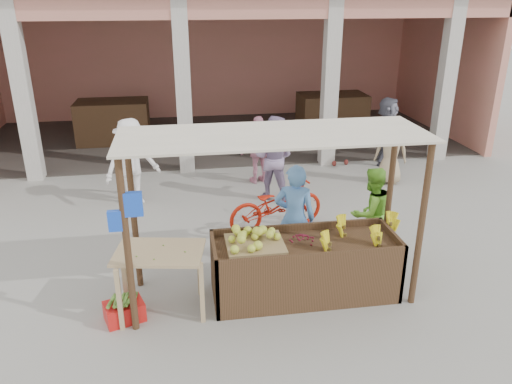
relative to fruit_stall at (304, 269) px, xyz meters
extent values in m
plane|color=gray|center=(-0.50, 0.00, -0.40)|extent=(60.00, 60.00, 0.00)
cube|color=tan|center=(-0.50, 11.40, 1.60)|extent=(14.00, 0.20, 4.00)
cube|color=tan|center=(6.40, 8.50, 1.60)|extent=(0.20, 6.00, 4.00)
cube|color=tan|center=(-0.50, 5.65, 3.35)|extent=(14.00, 0.30, 0.50)
cube|color=beige|center=(-5.00, 5.65, 1.60)|extent=(0.35, 0.35, 4.00)
cube|color=beige|center=(-1.50, 5.65, 1.60)|extent=(0.35, 0.35, 4.00)
cube|color=beige|center=(2.00, 5.65, 1.60)|extent=(0.35, 0.35, 4.00)
cube|color=beige|center=(5.00, 5.65, 1.60)|extent=(0.35, 0.35, 4.00)
cube|color=#4D301F|center=(-3.50, 8.50, 0.20)|extent=(2.00, 1.20, 1.20)
cube|color=#4D301F|center=(3.00, 8.50, 0.20)|extent=(2.00, 1.20, 1.20)
cube|color=#4D301F|center=(0.00, 0.00, 0.00)|extent=(2.60, 0.95, 0.80)
cylinder|color=#4D301F|center=(-2.35, -0.45, 0.78)|extent=(0.09, 0.09, 2.35)
cylinder|color=#4D301F|center=(1.45, -0.45, 0.78)|extent=(0.09, 0.09, 2.35)
cylinder|color=#4D301F|center=(-2.35, 0.60, 0.78)|extent=(0.09, 0.09, 2.35)
cylinder|color=#4D301F|center=(1.45, 0.60, 0.78)|extent=(0.09, 0.09, 2.35)
cube|color=beige|center=(-0.45, 0.08, 1.97)|extent=(4.00, 1.35, 0.03)
cube|color=blue|center=(-2.23, -0.45, 1.35)|extent=(0.22, 0.08, 0.30)
cube|color=blue|center=(-2.45, -0.45, 1.15)|extent=(0.18, 0.07, 0.26)
cube|color=#957A4D|center=(-0.70, 0.04, 0.43)|extent=(0.79, 0.69, 0.06)
ellipsoid|color=#DEDE41|center=(-0.70, 0.04, 0.53)|extent=(0.68, 0.59, 0.15)
ellipsoid|color=maroon|center=(-0.04, 0.05, 0.47)|extent=(0.44, 0.36, 0.14)
cube|color=tan|center=(-2.00, -0.11, 0.51)|extent=(1.26, 0.95, 0.04)
cube|color=tan|center=(-2.52, -0.44, 0.04)|extent=(0.06, 0.06, 0.89)
cube|color=tan|center=(-1.48, -0.44, 0.04)|extent=(0.06, 0.06, 0.89)
cube|color=tan|center=(-2.52, 0.22, 0.04)|extent=(0.06, 0.06, 0.89)
cube|color=tan|center=(-1.48, 0.22, 0.04)|extent=(0.06, 0.06, 0.89)
cube|color=red|center=(-2.50, -0.24, -0.27)|extent=(0.59, 0.50, 0.26)
ellipsoid|color=maroon|center=(2.15, 5.41, -0.12)|extent=(0.41, 0.41, 0.56)
ellipsoid|color=maroon|center=(2.47, 5.45, -0.12)|extent=(0.41, 0.41, 0.56)
imported|color=#5288C9|center=(0.01, 0.73, 0.52)|extent=(0.81, 0.70, 1.83)
imported|color=#75C633|center=(1.31, 0.93, 0.41)|extent=(0.88, 0.67, 1.62)
imported|color=#A91A09|center=(0.02, 2.15, 0.10)|extent=(1.13, 2.02, 1.00)
imported|color=white|center=(-2.62, 3.78, 0.56)|extent=(1.38, 1.10, 1.92)
imported|color=pink|center=(0.11, 4.61, 0.42)|extent=(1.07, 0.77, 1.64)
imported|color=tan|center=(3.02, 4.11, 0.41)|extent=(0.91, 0.76, 1.62)
imported|color=#545461|center=(3.44, 5.40, 0.50)|extent=(1.26, 1.79, 1.79)
imported|color=gray|center=(0.25, 3.67, 0.56)|extent=(1.08, 0.92, 1.93)
camera|label=1|loc=(-1.64, -5.99, 3.67)|focal=35.00mm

